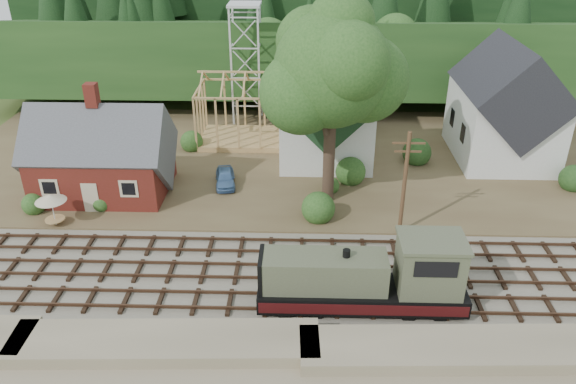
{
  "coord_description": "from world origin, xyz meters",
  "views": [
    {
      "loc": [
        0.05,
        -29.37,
        21.52
      ],
      "look_at": [
        -1.02,
        6.0,
        3.0
      ],
      "focal_mm": 35.0,
      "sensor_mm": 36.0,
      "label": 1
    }
  ],
  "objects_px": {
    "car_blue": "(225,178)",
    "patio_set": "(51,199)",
    "locomotive": "(370,280)",
    "car_red": "(517,164)",
    "car_green": "(103,173)"
  },
  "relations": [
    {
      "from": "car_green",
      "to": "car_red",
      "type": "xyz_separation_m",
      "value": [
        35.62,
        2.89,
        -0.03
      ]
    },
    {
      "from": "car_green",
      "to": "patio_set",
      "type": "height_order",
      "value": "patio_set"
    },
    {
      "from": "patio_set",
      "to": "car_green",
      "type": "bearing_deg",
      "value": 80.82
    },
    {
      "from": "car_red",
      "to": "car_blue",
      "type": "bearing_deg",
      "value": 114.92
    },
    {
      "from": "car_red",
      "to": "car_green",
      "type": "bearing_deg",
      "value": 111.66
    },
    {
      "from": "car_blue",
      "to": "patio_set",
      "type": "bearing_deg",
      "value": -158.4
    },
    {
      "from": "car_blue",
      "to": "patio_set",
      "type": "distance_m",
      "value": 13.55
    },
    {
      "from": "car_blue",
      "to": "car_green",
      "type": "bearing_deg",
      "value": 167.91
    },
    {
      "from": "locomotive",
      "to": "car_green",
      "type": "relative_size",
      "value": 3.02
    },
    {
      "from": "car_blue",
      "to": "car_red",
      "type": "relative_size",
      "value": 0.88
    },
    {
      "from": "car_blue",
      "to": "patio_set",
      "type": "relative_size",
      "value": 1.58
    },
    {
      "from": "car_blue",
      "to": "locomotive",
      "type": "bearing_deg",
      "value": -64.53
    },
    {
      "from": "locomotive",
      "to": "car_red",
      "type": "xyz_separation_m",
      "value": [
        14.77,
        18.81,
        -1.19
      ]
    },
    {
      "from": "locomotive",
      "to": "car_red",
      "type": "relative_size",
      "value": 2.68
    },
    {
      "from": "locomotive",
      "to": "car_red",
      "type": "distance_m",
      "value": 23.95
    }
  ]
}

